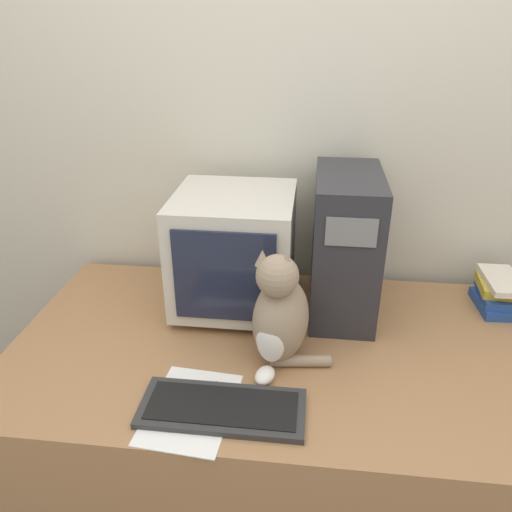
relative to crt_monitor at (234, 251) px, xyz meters
name	(u,v)px	position (x,y,z in m)	size (l,w,h in m)	color
wall_back	(305,133)	(0.21, 0.30, 0.33)	(7.00, 0.05, 2.50)	beige
desk	(289,431)	(0.21, -0.21, -0.57)	(1.72, 0.89, 0.72)	#9E7047
crt_monitor	(234,251)	(0.00, 0.00, 0.00)	(0.38, 0.39, 0.40)	beige
computer_tower	(345,245)	(0.36, 0.03, 0.03)	(0.20, 0.39, 0.47)	#28282D
keyboard	(222,408)	(0.05, -0.51, -0.20)	(0.42, 0.18, 0.02)	#2D2D2D
cat	(280,316)	(0.17, -0.28, -0.06)	(0.25, 0.28, 0.36)	gray
book_stack	(500,293)	(0.90, 0.09, -0.15)	(0.16, 0.21, 0.11)	#234793
pen	(191,387)	(-0.05, -0.44, -0.20)	(0.14, 0.06, 0.01)	navy
paper_sheet	(191,408)	(-0.04, -0.51, -0.20)	(0.23, 0.31, 0.00)	white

